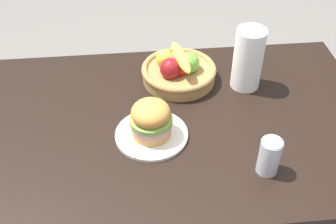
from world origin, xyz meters
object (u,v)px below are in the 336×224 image
plate (152,135)px  sandwich (151,119)px  soda_can (269,156)px  fruit_basket (179,70)px  paper_towel_roll (248,59)px

plate → sandwich: size_ratio=1.72×
sandwich → soda_can: size_ratio=1.13×
plate → fruit_basket: size_ratio=0.84×
plate → paper_towel_roll: bearing=33.1°
plate → sandwich: (-0.00, 0.00, 0.07)m
sandwich → paper_towel_roll: size_ratio=0.59×
sandwich → paper_towel_roll: paper_towel_roll is taller
plate → sandwich: 0.07m
soda_can → fruit_basket: bearing=113.6°
plate → paper_towel_roll: 0.46m
plate → sandwich: sandwich is taller
plate → sandwich: bearing=180.0°
fruit_basket → sandwich: bearing=-112.8°
sandwich → soda_can: sandwich is taller
sandwich → plate: bearing=0.0°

